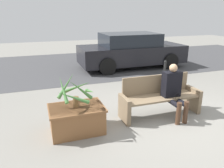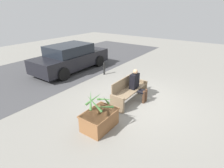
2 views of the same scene
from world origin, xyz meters
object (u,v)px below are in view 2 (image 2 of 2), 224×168
(person_seated, at_px, (137,84))
(bollard_post, at_px, (104,68))
(potted_plant, at_px, (99,102))
(parked_car, at_px, (71,58))
(bench, at_px, (129,90))
(planter_box, at_px, (100,119))

(person_seated, relative_size, bollard_post, 1.84)
(potted_plant, bearing_deg, person_seated, -1.20)
(potted_plant, relative_size, bollard_post, 1.17)
(potted_plant, bearing_deg, parked_car, 55.25)
(person_seated, xyz_separation_m, potted_plant, (-2.18, 0.05, 0.19))
(person_seated, relative_size, potted_plant, 1.56)
(bench, distance_m, potted_plant, 2.01)
(potted_plant, height_order, bollard_post, potted_plant)
(potted_plant, distance_m, parked_car, 5.68)
(potted_plant, bearing_deg, bollard_post, 35.92)
(person_seated, height_order, bollard_post, person_seated)
(person_seated, xyz_separation_m, planter_box, (-2.18, 0.05, -0.38))
(bollard_post, bearing_deg, person_seated, -119.05)
(person_seated, bearing_deg, potted_plant, 178.80)
(person_seated, xyz_separation_m, bollard_post, (1.51, 2.72, -0.31))
(bench, distance_m, bollard_post, 3.06)
(parked_car, bearing_deg, bollard_post, -77.21)
(bench, xyz_separation_m, potted_plant, (-1.96, -0.16, 0.43))
(planter_box, bearing_deg, bollard_post, 35.86)
(bollard_post, bearing_deg, bench, -124.57)
(bench, xyz_separation_m, bollard_post, (1.73, 2.52, -0.08))
(planter_box, bearing_deg, potted_plant, -102.70)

